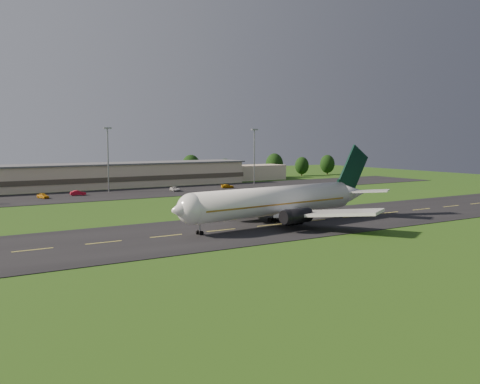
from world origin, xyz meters
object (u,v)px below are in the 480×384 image
light_mast_east (254,150)px  service_vehicle_b (78,193)px  service_vehicle_d (227,186)px  airliner (277,201)px  terminal (97,176)px  service_vehicle_c (175,189)px  light_mast_centre (108,152)px  service_vehicle_a (43,196)px

light_mast_east → service_vehicle_b: size_ratio=4.52×
light_mast_east → service_vehicle_d: size_ratio=4.53×
airliner → light_mast_east: 93.17m
airliner → service_vehicle_d: size_ratio=11.41×
terminal → service_vehicle_c: size_ratio=29.11×
service_vehicle_b → service_vehicle_d: 49.54m
light_mast_centre → service_vehicle_c: light_mast_centre is taller
light_mast_centre → service_vehicle_d: bearing=-13.0°
service_vehicle_b → service_vehicle_a: bearing=110.6°
airliner → service_vehicle_c: bearing=74.8°
terminal → service_vehicle_b: 25.51m
light_mast_centre → service_vehicle_a: 26.07m
terminal → service_vehicle_c: terminal is taller
terminal → service_vehicle_b: (-12.57, -21.97, -3.15)m
service_vehicle_a → service_vehicle_b: service_vehicle_b is taller
airliner → terminal: bearing=87.4°
airliner → service_vehicle_b: 76.59m
airliner → service_vehicle_d: bearing=60.3°
airliner → terminal: size_ratio=0.35×
light_mast_east → service_vehicle_a: size_ratio=4.76×
light_mast_centre → service_vehicle_d: size_ratio=4.53×
terminal → service_vehicle_d: 44.70m
terminal → light_mast_east: light_mast_east is taller
service_vehicle_a → service_vehicle_b: 10.79m
terminal → light_mast_centre: bearing=-95.0°
service_vehicle_d → light_mast_centre: bearing=86.5°
light_mast_centre → airliner: bearing=-84.5°
airliner → service_vehicle_b: airliner is taller
service_vehicle_c → service_vehicle_d: bearing=5.1°
light_mast_centre → service_vehicle_a: light_mast_centre is taller
service_vehicle_d → terminal: bearing=65.3°
service_vehicle_d → light_mast_east: bearing=-52.6°
service_vehicle_a → terminal: bearing=27.7°
light_mast_centre → service_vehicle_a: size_ratio=4.76×
light_mast_east → service_vehicle_a: 78.01m
light_mast_centre → service_vehicle_d: light_mast_centre is taller
service_vehicle_a → service_vehicle_d: (59.93, -0.54, -0.08)m
service_vehicle_a → light_mast_centre: bearing=1.9°
terminal → light_mast_centre: light_mast_centre is taller
service_vehicle_a → service_vehicle_c: (40.39, -0.69, -0.04)m
airliner → light_mast_east: (47.24, 79.90, 8.08)m
light_mast_east → service_vehicle_d: (-16.72, -8.86, -11.99)m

